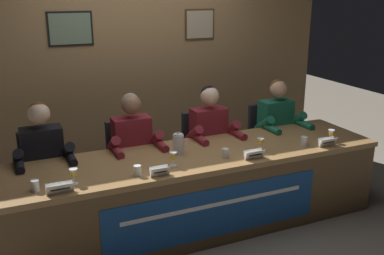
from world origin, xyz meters
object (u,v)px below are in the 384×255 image
(juice_glass_center_left, at_px, (173,156))
(water_cup_far_right, at_px, (304,141))
(water_cup_far_left, at_px, (35,186))
(chair_center_left, at_px, (130,167))
(panelist_center_right, at_px, (212,136))
(water_cup_center_left, at_px, (138,171))
(chair_far_right, at_px, (268,145))
(panelist_far_right, at_px, (279,127))
(water_pitcher_central, at_px, (178,144))
(panelist_center_left, at_px, (135,147))
(chair_center_right, at_px, (204,155))
(juice_glass_far_right, at_px, (331,134))
(nameplate_center_right, at_px, (254,154))
(juice_glass_center_right, at_px, (261,142))
(nameplate_far_right, at_px, (328,142))
(nameplate_far_left, at_px, (60,188))
(nameplate_center_left, at_px, (160,171))
(juice_glass_far_left, at_px, (74,173))
(panelist_far_left, at_px, (44,160))
(chair_far_left, at_px, (45,181))
(water_cup_center_right, at_px, (225,154))

(juice_glass_center_left, bearing_deg, water_cup_far_right, -0.89)
(water_cup_far_left, distance_m, chair_center_left, 1.33)
(chair_center_left, relative_size, panelist_center_right, 0.73)
(water_cup_center_left, xyz_separation_m, chair_far_right, (1.84, 0.89, -0.33))
(water_cup_far_left, height_order, panelist_far_right, panelist_far_right)
(water_cup_center_left, distance_m, water_pitcher_central, 0.58)
(panelist_center_left, bearing_deg, chair_center_right, 13.54)
(water_cup_center_left, xyz_separation_m, juice_glass_far_right, (1.97, 0.02, 0.05))
(panelist_center_left, distance_m, chair_far_right, 1.69)
(chair_far_right, bearing_deg, juice_glass_center_left, -151.42)
(nameplate_center_right, bearing_deg, juice_glass_far_right, 5.03)
(juice_glass_center_right, xyz_separation_m, chair_far_right, (0.63, 0.81, -0.38))
(chair_center_right, bearing_deg, nameplate_far_right, -48.19)
(chair_center_left, height_order, panelist_center_left, panelist_center_left)
(water_pitcher_central, bearing_deg, nameplate_center_right, -33.65)
(panelist_far_right, bearing_deg, nameplate_far_left, -162.41)
(juice_glass_center_left, xyz_separation_m, juice_glass_far_right, (1.63, -0.05, 0.00))
(nameplate_center_left, distance_m, nameplate_far_right, 1.70)
(chair_center_right, relative_size, nameplate_far_right, 4.81)
(juice_glass_far_left, xyz_separation_m, chair_center_left, (0.68, 0.85, -0.38))
(panelist_center_right, relative_size, nameplate_center_right, 6.48)
(panelist_far_left, bearing_deg, water_cup_far_left, -101.44)
(water_cup_far_right, bearing_deg, nameplate_center_left, -174.88)
(chair_center_left, xyz_separation_m, chair_far_right, (1.65, 0.00, 0.00))
(juice_glass_center_left, height_order, chair_center_right, chair_center_right)
(juice_glass_center_right, bearing_deg, chair_far_right, 51.88)
(nameplate_center_left, relative_size, juice_glass_far_right, 1.27)
(nameplate_far_left, relative_size, nameplate_far_right, 1.05)
(chair_center_left, relative_size, panelist_center_left, 0.73)
(water_pitcher_central, bearing_deg, juice_glass_center_right, -17.98)
(juice_glass_far_left, height_order, nameplate_center_left, juice_glass_far_left)
(chair_far_left, distance_m, water_cup_center_left, 1.15)
(water_cup_center_left, height_order, chair_center_right, chair_center_right)
(panelist_far_left, xyz_separation_m, juice_glass_far_left, (0.15, -0.65, 0.10))
(panelist_center_right, relative_size, water_pitcher_central, 5.84)
(chair_center_right, bearing_deg, juice_glass_far_right, -42.30)
(panelist_center_right, height_order, chair_far_right, panelist_center_right)
(nameplate_center_left, bearing_deg, water_cup_center_right, 12.20)
(nameplate_center_right, xyz_separation_m, nameplate_far_right, (0.81, 0.00, -0.00))
(water_cup_center_left, distance_m, chair_center_right, 1.39)
(chair_far_left, distance_m, chair_center_right, 1.65)
(panelist_far_left, relative_size, water_cup_far_left, 14.42)
(water_cup_far_left, relative_size, juice_glass_far_right, 0.69)
(chair_center_left, distance_m, chair_center_right, 0.83)
(chair_center_left, bearing_deg, panelist_far_right, -6.87)
(water_cup_far_left, height_order, chair_center_left, chair_center_left)
(nameplate_far_left, bearing_deg, panelist_center_right, 25.56)
(panelist_center_right, xyz_separation_m, chair_far_right, (0.83, 0.20, -0.28))
(panelist_far_left, distance_m, panelist_far_right, 2.48)
(panelist_center_right, height_order, water_cup_center_right, panelist_center_right)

